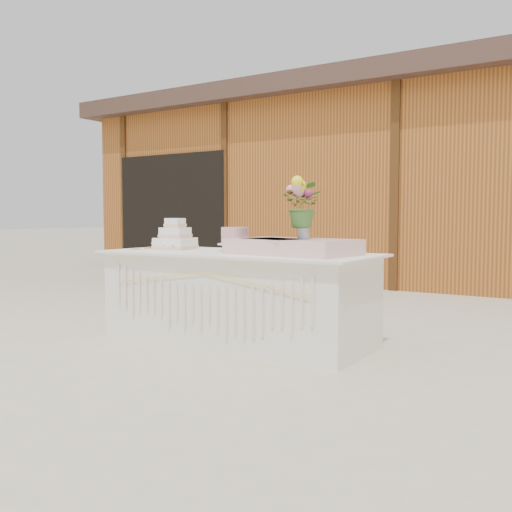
{
  "coord_description": "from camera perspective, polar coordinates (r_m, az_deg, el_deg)",
  "views": [
    {
      "loc": [
        2.74,
        -3.99,
        1.08
      ],
      "look_at": [
        0.0,
        0.3,
        0.72
      ],
      "focal_mm": 40.0,
      "sensor_mm": 36.0,
      "label": 1
    }
  ],
  "objects": [
    {
      "name": "wedding_cake",
      "position": [
        5.35,
        -8.07,
        1.73
      ],
      "size": [
        0.36,
        0.36,
        0.29
      ],
      "rotation": [
        0.0,
        0.0,
        0.15
      ],
      "color": "white",
      "rests_on": "cake_table"
    },
    {
      "name": "cake_table",
      "position": [
        4.88,
        -1.93,
        -4.11
      ],
      "size": [
        2.4,
        1.0,
        0.77
      ],
      "color": "white",
      "rests_on": "ground"
    },
    {
      "name": "flower_vase",
      "position": [
        4.52,
        4.79,
        2.57
      ],
      "size": [
        0.1,
        0.1,
        0.14
      ],
      "primitive_type": "cylinder",
      "color": "#B2B3B7",
      "rests_on": "satin_runner"
    },
    {
      "name": "barn",
      "position": [
        10.37,
        17.3,
        7.14
      ],
      "size": [
        12.6,
        4.6,
        3.3
      ],
      "color": "#A55D22",
      "rests_on": "ground"
    },
    {
      "name": "ground",
      "position": [
        4.96,
        -1.89,
        -8.54
      ],
      "size": [
        80.0,
        80.0,
        0.0
      ],
      "primitive_type": "plane",
      "color": "beige",
      "rests_on": "ground"
    },
    {
      "name": "bouquet",
      "position": [
        4.52,
        4.81,
        5.69
      ],
      "size": [
        0.36,
        0.32,
        0.36
      ],
      "primitive_type": "imported",
      "rotation": [
        0.0,
        0.0,
        0.13
      ],
      "color": "#3E6C2B",
      "rests_on": "flower_vase"
    },
    {
      "name": "loose_flowers",
      "position": [
        5.44,
        -10.14,
        0.82
      ],
      "size": [
        0.16,
        0.39,
        0.02
      ],
      "primitive_type": null,
      "rotation": [
        0.0,
        0.0,
        -0.01
      ],
      "color": "pink",
      "rests_on": "cake_table"
    },
    {
      "name": "pink_cake_stand",
      "position": [
        4.85,
        -2.13,
        1.79
      ],
      "size": [
        0.29,
        0.29,
        0.21
      ],
      "color": "white",
      "rests_on": "cake_table"
    },
    {
      "name": "satin_runner",
      "position": [
        4.55,
        3.67,
        0.93
      ],
      "size": [
        1.06,
        0.7,
        0.13
      ],
      "primitive_type": "cube",
      "rotation": [
        0.0,
        0.0,
        -0.13
      ],
      "color": "beige",
      "rests_on": "cake_table"
    }
  ]
}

